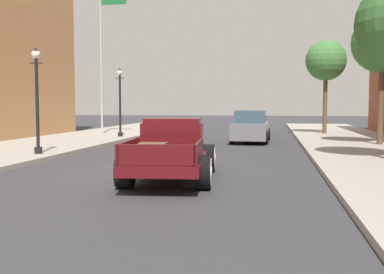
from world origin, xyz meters
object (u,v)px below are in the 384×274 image
(car_background_grey, at_px, (251,127))
(street_lamp_far, at_px, (120,97))
(hotrod_truck_maroon, at_px, (172,150))
(flagpole, at_px, (104,42))
(street_lamp_near, at_px, (37,92))
(street_tree_second, at_px, (383,43))
(street_tree_third, at_px, (326,61))

(car_background_grey, height_order, street_lamp_far, street_lamp_far)
(hotrod_truck_maroon, relative_size, flagpole, 0.55)
(street_lamp_near, xyz_separation_m, street_tree_second, (13.23, 6.37, 2.31))
(street_lamp_near, bearing_deg, flagpole, 98.89)
(flagpole, distance_m, street_tree_second, 15.77)
(car_background_grey, height_order, flagpole, flagpole)
(car_background_grey, distance_m, street_lamp_near, 11.16)
(street_tree_second, bearing_deg, street_lamp_near, -154.30)
(street_lamp_far, xyz_separation_m, street_tree_third, (11.72, 4.94, 2.27))
(hotrod_truck_maroon, height_order, car_background_grey, car_background_grey)
(street_tree_second, height_order, street_tree_third, street_tree_second)
(street_lamp_far, bearing_deg, street_tree_third, 22.86)
(street_tree_second, bearing_deg, hotrod_truck_maroon, -126.80)
(hotrod_truck_maroon, bearing_deg, street_lamp_far, 114.98)
(street_tree_second, bearing_deg, street_lamp_far, 168.37)
(street_lamp_far, relative_size, street_tree_third, 0.66)
(hotrod_truck_maroon, xyz_separation_m, street_lamp_near, (-5.83, 3.52, 1.63))
(car_background_grey, distance_m, street_tree_third, 8.21)
(street_lamp_near, relative_size, flagpole, 0.42)
(car_background_grey, bearing_deg, street_tree_second, -17.73)
(street_lamp_near, distance_m, street_tree_third, 18.40)
(hotrod_truck_maroon, bearing_deg, street_tree_second, 53.20)
(car_background_grey, relative_size, street_lamp_far, 1.13)
(hotrod_truck_maroon, distance_m, street_lamp_near, 7.00)
(flagpole, bearing_deg, street_lamp_far, -50.87)
(car_background_grey, relative_size, street_tree_second, 0.73)
(street_lamp_far, height_order, street_tree_second, street_tree_second)
(car_background_grey, distance_m, flagpole, 10.78)
(hotrod_truck_maroon, xyz_separation_m, car_background_grey, (1.51, 11.78, 0.01))
(street_lamp_far, relative_size, street_tree_second, 0.65)
(flagpole, height_order, street_tree_third, flagpole)
(hotrod_truck_maroon, height_order, street_tree_third, street_tree_third)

